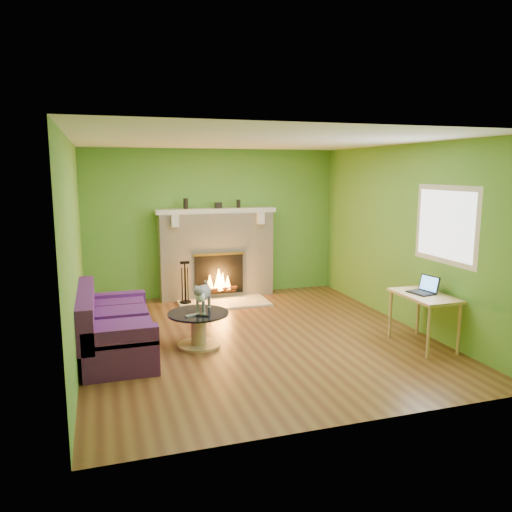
{
  "coord_description": "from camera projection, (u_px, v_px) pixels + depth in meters",
  "views": [
    {
      "loc": [
        -1.96,
        -6.17,
        2.23
      ],
      "look_at": [
        0.12,
        0.4,
        1.04
      ],
      "focal_mm": 35.0,
      "sensor_mm": 36.0,
      "label": 1
    }
  ],
  "objects": [
    {
      "name": "laptop",
      "position": [
        421.0,
        285.0,
        6.36
      ],
      "size": [
        0.32,
        0.35,
        0.23
      ],
      "primitive_type": null,
      "rotation": [
        0.0,
        0.0,
        0.19
      ],
      "color": "black",
      "rests_on": "desk"
    },
    {
      "name": "remote_silver",
      "position": [
        192.0,
        315.0,
        6.21
      ],
      "size": [
        0.17,
        0.1,
        0.02
      ],
      "primitive_type": "cube",
      "rotation": [
        0.0,
        0.0,
        0.36
      ],
      "color": "gray",
      "rests_on": "coffee_table"
    },
    {
      "name": "window_frame",
      "position": [
        446.0,
        225.0,
        6.32
      ],
      "size": [
        0.0,
        1.2,
        1.2
      ],
      "primitive_type": "plane",
      "rotation": [
        1.57,
        0.0,
        -1.57
      ],
      "color": "silver",
      "rests_on": "wall_right"
    },
    {
      "name": "remote_black",
      "position": [
        203.0,
        316.0,
        6.19
      ],
      "size": [
        0.16,
        0.11,
        0.02
      ],
      "primitive_type": "cube",
      "rotation": [
        0.0,
        0.0,
        -0.44
      ],
      "color": "black",
      "rests_on": "coffee_table"
    },
    {
      "name": "fireplace",
      "position": [
        217.0,
        254.0,
        8.8
      ],
      "size": [
        2.1,
        0.46,
        1.58
      ],
      "color": "beige",
      "rests_on": "floor"
    },
    {
      "name": "ceiling",
      "position": [
        256.0,
        141.0,
        6.32
      ],
      "size": [
        5.0,
        5.0,
        0.0
      ],
      "primitive_type": "plane",
      "rotation": [
        3.14,
        0.0,
        0.0
      ],
      "color": "white",
      "rests_on": "wall_back"
    },
    {
      "name": "mantel_vase_right",
      "position": [
        238.0,
        204.0,
        8.79
      ],
      "size": [
        0.07,
        0.07,
        0.14
      ],
      "primitive_type": "cylinder",
      "color": "black",
      "rests_on": "mantel"
    },
    {
      "name": "wall_back",
      "position": [
        214.0,
        223.0,
        8.89
      ],
      "size": [
        5.0,
        0.0,
        5.0
      ],
      "primitive_type": "plane",
      "rotation": [
        1.57,
        0.0,
        0.0
      ],
      "color": "#529530",
      "rests_on": "floor"
    },
    {
      "name": "window_pane",
      "position": [
        445.0,
        225.0,
        6.32
      ],
      "size": [
        0.0,
        1.06,
        1.06
      ],
      "primitive_type": "plane",
      "rotation": [
        1.57,
        0.0,
        -1.57
      ],
      "color": "white",
      "rests_on": "wall_right"
    },
    {
      "name": "floor",
      "position": [
        256.0,
        337.0,
        6.76
      ],
      "size": [
        5.0,
        5.0,
        0.0
      ],
      "primitive_type": "plane",
      "color": "brown",
      "rests_on": "ground"
    },
    {
      "name": "mantel_box",
      "position": [
        218.0,
        205.0,
        8.68
      ],
      "size": [
        0.12,
        0.08,
        0.1
      ],
      "primitive_type": "cube",
      "color": "black",
      "rests_on": "mantel"
    },
    {
      "name": "mantel",
      "position": [
        216.0,
        211.0,
        8.66
      ],
      "size": [
        2.1,
        0.28,
        0.08
      ],
      "primitive_type": "cube",
      "color": "silver",
      "rests_on": "fireplace"
    },
    {
      "name": "cat",
      "position": [
        203.0,
        296.0,
        6.39
      ],
      "size": [
        0.48,
        0.68,
        0.4
      ],
      "primitive_type": null,
      "rotation": [
        0.0,
        0.0,
        -0.43
      ],
      "color": "slate",
      "rests_on": "coffee_table"
    },
    {
      "name": "coffee_table",
      "position": [
        199.0,
        327.0,
        6.38
      ],
      "size": [
        0.78,
        0.78,
        0.44
      ],
      "color": "tan",
      "rests_on": "floor"
    },
    {
      "name": "fire_tools",
      "position": [
        185.0,
        282.0,
        8.34
      ],
      "size": [
        0.19,
        0.19,
        0.72
      ],
      "primitive_type": null,
      "color": "black",
      "rests_on": "hearth"
    },
    {
      "name": "wall_front",
      "position": [
        346.0,
        282.0,
        4.19
      ],
      "size": [
        5.0,
        0.0,
        5.0
      ],
      "primitive_type": "plane",
      "rotation": [
        -1.57,
        0.0,
        0.0
      ],
      "color": "#529530",
      "rests_on": "floor"
    },
    {
      "name": "hearth",
      "position": [
        224.0,
        303.0,
        8.45
      ],
      "size": [
        1.5,
        0.75,
        0.03
      ],
      "primitive_type": "cube",
      "color": "beige",
      "rests_on": "floor"
    },
    {
      "name": "wall_right",
      "position": [
        404.0,
        236.0,
        7.21
      ],
      "size": [
        0.0,
        5.0,
        5.0
      ],
      "primitive_type": "plane",
      "rotation": [
        1.57,
        0.0,
        -1.57
      ],
      "color": "#529530",
      "rests_on": "floor"
    },
    {
      "name": "desk",
      "position": [
        424.0,
        301.0,
        6.35
      ],
      "size": [
        0.53,
        0.91,
        0.68
      ],
      "color": "tan",
      "rests_on": "floor"
    },
    {
      "name": "sofa",
      "position": [
        113.0,
        328.0,
        6.13
      ],
      "size": [
        0.86,
        1.8,
        0.81
      ],
      "color": "#4A185B",
      "rests_on": "floor"
    },
    {
      "name": "mantel_vase_left",
      "position": [
        186.0,
        204.0,
        8.51
      ],
      "size": [
        0.08,
        0.08,
        0.18
      ],
      "primitive_type": "cylinder",
      "color": "black",
      "rests_on": "mantel"
    },
    {
      "name": "wall_left",
      "position": [
        74.0,
        250.0,
        5.87
      ],
      "size": [
        0.0,
        5.0,
        5.0
      ],
      "primitive_type": "plane",
      "rotation": [
        1.57,
        0.0,
        1.57
      ],
      "color": "#529530",
      "rests_on": "floor"
    }
  ]
}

